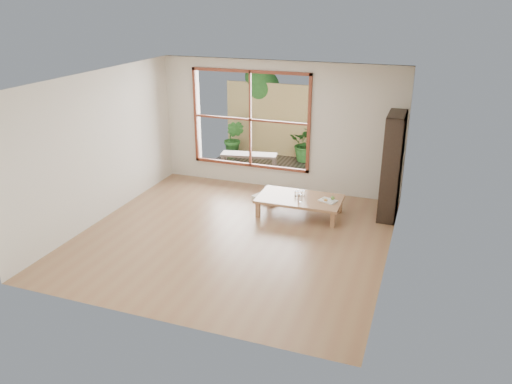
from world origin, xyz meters
TOP-DOWN VIEW (x-y plane):
  - ground at (0.00, 0.00)m, footprint 5.00×5.00m
  - low_table at (0.80, 1.22)m, footprint 1.53×0.87m
  - floor_cushion at (0.07, 1.76)m, footprint 0.72×0.72m
  - bookshelf at (2.33, 1.74)m, footprint 0.30×0.85m
  - glass_tall at (0.85, 1.05)m, footprint 0.08×0.08m
  - glass_mid at (0.83, 1.33)m, footprint 0.07×0.07m
  - glass_short at (0.74, 1.37)m, footprint 0.06×0.06m
  - glass_small at (0.72, 1.28)m, footprint 0.07×0.07m
  - food_tray at (1.33, 1.24)m, footprint 0.35×0.31m
  - deck at (-0.60, 3.56)m, footprint 2.80×2.00m
  - garden_bench at (-0.92, 3.18)m, footprint 1.30×0.59m
  - bamboo_fence at (-0.60, 4.56)m, footprint 2.80×0.06m
  - shrub_right at (0.13, 4.31)m, footprint 0.91×0.82m
  - shrub_left at (-1.63, 4.03)m, footprint 0.53×0.43m
  - garden_tree at (-1.28, 4.86)m, footprint 1.04×0.85m

SIDE VIEW (x-z plane):
  - ground at x=0.00m, z-range 0.00..0.00m
  - deck at x=-0.60m, z-range -0.03..0.03m
  - floor_cushion at x=0.07m, z-range 0.00..0.08m
  - low_table at x=0.80m, z-range 0.13..0.46m
  - food_tray at x=1.33m, z-range 0.31..0.40m
  - garden_bench at x=-0.92m, z-range 0.16..0.56m
  - glass_short at x=0.74m, z-range 0.33..0.41m
  - glass_small at x=0.72m, z-range 0.33..0.42m
  - glass_mid at x=0.83m, z-range 0.33..0.43m
  - glass_tall at x=0.85m, z-range 0.33..0.47m
  - shrub_right at x=0.13m, z-range 0.03..0.91m
  - shrub_left at x=-1.63m, z-range 0.03..0.95m
  - bamboo_fence at x=-0.60m, z-range 0.00..1.80m
  - bookshelf at x=2.33m, z-range 0.00..1.89m
  - garden_tree at x=-1.28m, z-range 0.52..2.74m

